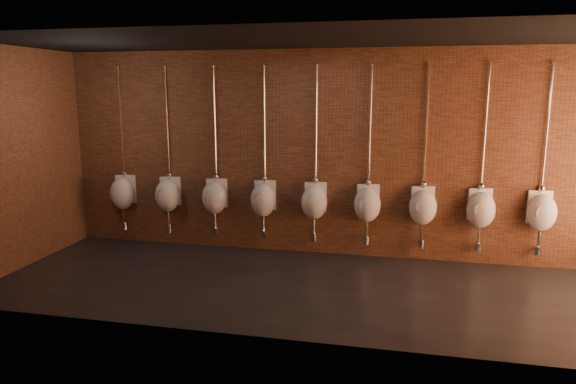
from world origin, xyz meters
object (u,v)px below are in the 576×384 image
(urinal_4, at_px, (314,201))
(urinal_6, at_px, (423,206))
(urinal_0, at_px, (123,192))
(urinal_1, at_px, (168,194))
(urinal_3, at_px, (263,199))
(urinal_7, at_px, (481,209))
(urinal_5, at_px, (367,204))
(urinal_8, at_px, (541,211))
(urinal_2, at_px, (215,197))

(urinal_4, bearing_deg, urinal_6, 0.00)
(urinal_4, bearing_deg, urinal_0, 180.00)
(urinal_0, height_order, urinal_1, same)
(urinal_3, distance_m, urinal_7, 3.29)
(urinal_3, relative_size, urinal_5, 1.00)
(urinal_3, xyz_separation_m, urinal_8, (4.11, 0.00, 0.00))
(urinal_6, bearing_deg, urinal_8, 0.00)
(urinal_1, relative_size, urinal_2, 1.00)
(urinal_0, xyz_separation_m, urinal_2, (1.64, 0.00, 0.00))
(urinal_7, height_order, urinal_8, same)
(urinal_2, bearing_deg, urinal_3, 0.00)
(urinal_8, bearing_deg, urinal_3, 180.00)
(urinal_0, distance_m, urinal_4, 3.29)
(urinal_0, xyz_separation_m, urinal_5, (4.11, 0.00, 0.00))
(urinal_2, relative_size, urinal_7, 1.00)
(urinal_0, height_order, urinal_2, same)
(urinal_1, height_order, urinal_7, same)
(urinal_4, bearing_deg, urinal_2, 180.00)
(urinal_4, bearing_deg, urinal_7, 0.00)
(urinal_0, relative_size, urinal_6, 1.00)
(urinal_2, relative_size, urinal_3, 1.00)
(urinal_5, distance_m, urinal_6, 0.82)
(urinal_5, xyz_separation_m, urinal_7, (1.64, 0.00, 0.00))
(urinal_2, relative_size, urinal_8, 1.00)
(urinal_0, height_order, urinal_4, same)
(urinal_5, bearing_deg, urinal_4, 180.00)
(urinal_4, height_order, urinal_8, same)
(urinal_3, bearing_deg, urinal_4, 0.00)
(urinal_0, relative_size, urinal_8, 1.00)
(urinal_1, bearing_deg, urinal_6, 0.00)
(urinal_2, bearing_deg, urinal_7, 0.00)
(urinal_5, bearing_deg, urinal_0, 180.00)
(urinal_3, relative_size, urinal_6, 1.00)
(urinal_5, relative_size, urinal_6, 1.00)
(urinal_2, xyz_separation_m, urinal_4, (1.64, 0.00, 0.00))
(urinal_6, bearing_deg, urinal_5, 180.00)
(urinal_2, distance_m, urinal_7, 4.11)
(urinal_1, xyz_separation_m, urinal_7, (4.93, 0.00, 0.00))
(urinal_3, bearing_deg, urinal_5, 0.00)
(urinal_8, bearing_deg, urinal_1, 180.00)
(urinal_3, bearing_deg, urinal_8, 0.00)
(urinal_1, height_order, urinal_8, same)
(urinal_4, xyz_separation_m, urinal_5, (0.82, 0.00, 0.00))
(urinal_0, xyz_separation_m, urinal_3, (2.47, 0.00, 0.00))
(urinal_1, bearing_deg, urinal_3, 0.00)
(urinal_4, height_order, urinal_6, same)
(urinal_7, bearing_deg, urinal_4, 180.00)
(urinal_4, height_order, urinal_5, same)
(urinal_0, relative_size, urinal_7, 1.00)
(urinal_2, relative_size, urinal_4, 1.00)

